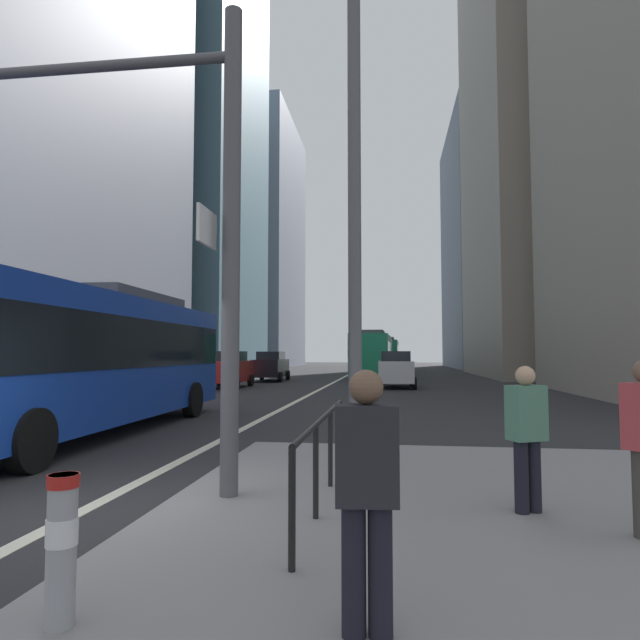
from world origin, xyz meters
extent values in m
plane|color=#28282B|center=(0.00, 20.00, 0.00)|extent=(160.00, 160.00, 0.00)
cube|color=gray|center=(5.50, -1.00, 0.07)|extent=(9.00, 10.00, 0.15)
cube|color=beige|center=(0.00, 30.00, 0.01)|extent=(0.20, 80.00, 0.01)
cube|color=slate|center=(-16.00, 42.89, 21.18)|extent=(12.36, 16.83, 42.37)
cube|color=slate|center=(-16.00, 66.89, 17.17)|extent=(12.48, 20.11, 34.34)
cube|color=gray|center=(17.00, 38.71, 20.94)|extent=(12.72, 18.94, 41.88)
cube|color=slate|center=(17.00, 63.59, 15.37)|extent=(11.75, 22.73, 30.75)
cube|color=#14389E|center=(-3.23, 5.19, 1.73)|extent=(2.77, 11.42, 2.75)
cube|color=black|center=(-3.23, 5.19, 2.07)|extent=(2.80, 11.19, 1.10)
cube|color=#4C4C51|center=(-3.27, 6.89, 3.25)|extent=(1.85, 4.13, 0.30)
cylinder|color=black|center=(-1.94, 1.58, 0.50)|extent=(0.32, 1.01, 1.00)
cylinder|color=black|center=(-2.11, 8.85, 0.50)|extent=(0.32, 1.01, 1.00)
cylinder|color=black|center=(-4.51, 8.79, 0.50)|extent=(0.32, 1.01, 1.00)
cylinder|color=black|center=(-6.63, 7.07, 0.32)|extent=(0.24, 0.65, 0.64)
cube|color=#198456|center=(2.27, 33.30, 1.73)|extent=(2.80, 11.12, 2.75)
cube|color=black|center=(2.27, 33.30, 2.07)|extent=(2.84, 10.90, 1.10)
cube|color=#4C4C51|center=(2.22, 31.64, 3.25)|extent=(1.86, 4.03, 0.30)
cylinder|color=black|center=(1.16, 36.87, 0.50)|extent=(0.33, 1.01, 1.00)
cylinder|color=black|center=(3.56, 36.80, 0.50)|extent=(0.33, 1.01, 1.00)
cylinder|color=black|center=(0.97, 29.79, 0.50)|extent=(0.33, 1.01, 1.00)
cylinder|color=black|center=(3.37, 29.73, 0.50)|extent=(0.33, 1.01, 1.00)
cube|color=#198456|center=(3.03, 49.60, 1.73)|extent=(2.79, 10.78, 2.75)
cube|color=black|center=(3.03, 49.60, 2.07)|extent=(2.82, 10.57, 1.10)
cube|color=#4C4C51|center=(2.99, 47.99, 3.25)|extent=(1.85, 3.90, 0.30)
cylinder|color=black|center=(1.93, 53.06, 0.50)|extent=(0.33, 1.01, 1.00)
cylinder|color=black|center=(4.32, 53.00, 0.50)|extent=(0.33, 1.01, 1.00)
cylinder|color=black|center=(1.74, 46.20, 0.50)|extent=(0.33, 1.01, 1.00)
cylinder|color=black|center=(4.14, 46.14, 0.50)|extent=(0.33, 1.01, 1.00)
cube|color=black|center=(-4.32, 28.64, 0.87)|extent=(1.92, 4.57, 1.10)
cube|color=black|center=(-4.32, 28.79, 1.68)|extent=(1.57, 2.49, 0.52)
cylinder|color=black|center=(-3.36, 27.13, 0.32)|extent=(0.24, 0.65, 0.64)
cylinder|color=black|center=(-5.18, 27.07, 0.32)|extent=(0.24, 0.65, 0.64)
cylinder|color=black|center=(-3.46, 30.20, 0.32)|extent=(0.24, 0.65, 0.64)
cylinder|color=black|center=(-5.28, 30.15, 0.32)|extent=(0.24, 0.65, 0.64)
cube|color=silver|center=(3.81, 23.01, 0.87)|extent=(1.84, 4.52, 1.10)
cube|color=black|center=(3.81, 22.86, 1.68)|extent=(1.53, 2.45, 0.52)
cylinder|color=black|center=(2.88, 24.53, 0.32)|extent=(0.23, 0.64, 0.64)
cylinder|color=black|center=(4.70, 24.55, 0.32)|extent=(0.23, 0.64, 0.64)
cylinder|color=black|center=(2.92, 21.47, 0.32)|extent=(0.23, 0.64, 0.64)
cylinder|color=black|center=(4.74, 21.49, 0.32)|extent=(0.23, 0.64, 0.64)
cube|color=gold|center=(2.74, 59.27, 0.87)|extent=(1.98, 4.28, 1.10)
cube|color=black|center=(2.75, 59.12, 1.68)|extent=(1.60, 2.34, 0.52)
cylinder|color=black|center=(1.76, 60.66, 0.32)|extent=(0.25, 0.65, 0.64)
cylinder|color=black|center=(3.58, 60.74, 0.32)|extent=(0.25, 0.65, 0.64)
cylinder|color=black|center=(1.90, 57.80, 0.32)|extent=(0.25, 0.65, 0.64)
cylinder|color=black|center=(3.72, 57.89, 0.32)|extent=(0.25, 0.65, 0.64)
cube|color=maroon|center=(-5.11, 21.74, 0.87)|extent=(1.79, 4.21, 1.10)
cube|color=black|center=(-5.11, 21.89, 1.68)|extent=(1.50, 2.28, 0.52)
cylinder|color=black|center=(-4.20, 20.31, 0.32)|extent=(0.22, 0.64, 0.64)
cylinder|color=black|center=(-6.02, 20.31, 0.32)|extent=(0.22, 0.64, 0.64)
cylinder|color=black|center=(-4.20, 23.18, 0.32)|extent=(0.22, 0.64, 0.64)
cylinder|color=black|center=(-6.02, 23.17, 0.32)|extent=(0.22, 0.64, 0.64)
cylinder|color=#515156|center=(1.65, 0.18, 3.15)|extent=(0.22, 0.22, 6.00)
cylinder|color=#515156|center=(-1.18, 0.18, 5.55)|extent=(5.66, 0.14, 0.14)
cube|color=white|center=(1.40, 0.00, 3.35)|extent=(0.04, 0.60, 0.44)
cylinder|color=#56565B|center=(3.05, 1.87, 4.15)|extent=(0.20, 0.20, 8.00)
cylinder|color=#99999E|center=(1.52, -2.91, 0.62)|extent=(0.18, 0.18, 0.93)
cylinder|color=white|center=(1.52, -2.91, 0.73)|extent=(0.19, 0.19, 0.17)
cylinder|color=#B21E19|center=(1.52, -2.91, 1.04)|extent=(0.20, 0.20, 0.08)
cylinder|color=black|center=(2.80, -1.89, 0.62)|extent=(0.06, 0.06, 0.95)
cylinder|color=black|center=(2.80, -0.55, 0.62)|extent=(0.06, 0.06, 0.95)
cylinder|color=black|center=(2.80, 0.79, 0.62)|extent=(0.06, 0.06, 0.95)
cylinder|color=black|center=(2.80, 2.14, 0.62)|extent=(0.06, 0.06, 0.95)
cylinder|color=black|center=(2.80, 0.12, 1.10)|extent=(0.06, 4.03, 0.06)
cylinder|color=black|center=(3.51, -2.77, 0.54)|extent=(0.15, 0.15, 0.78)
cylinder|color=black|center=(3.35, -2.79, 0.54)|extent=(0.15, 0.15, 0.78)
cube|color=#232328|center=(3.43, -2.78, 1.23)|extent=(0.40, 0.27, 0.60)
sphere|color=brown|center=(3.43, -2.78, 1.64)|extent=(0.21, 0.21, 0.21)
cylinder|color=black|center=(5.09, -0.02, 0.53)|extent=(0.15, 0.15, 0.76)
cylinder|color=black|center=(4.95, -0.08, 0.53)|extent=(0.15, 0.15, 0.76)
cube|color=#4C7F66|center=(5.02, -0.05, 1.20)|extent=(0.45, 0.38, 0.59)
sphere|color=tan|center=(5.02, -0.05, 1.60)|extent=(0.21, 0.21, 0.21)
camera|label=1|loc=(3.58, -6.11, 1.85)|focal=30.10mm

